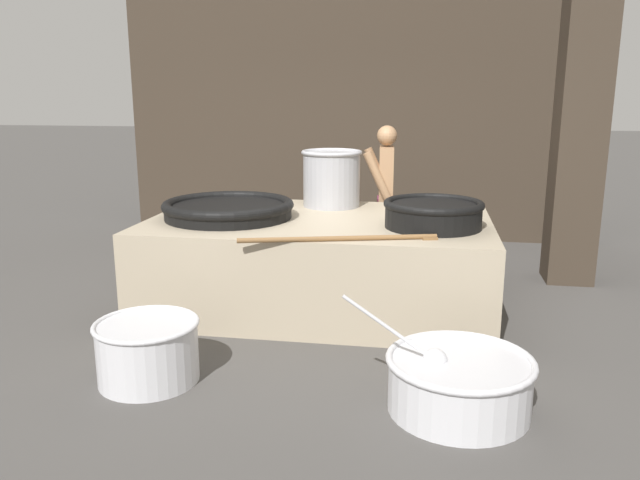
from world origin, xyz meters
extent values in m
plane|color=#474442|center=(0.00, 0.00, 0.00)|extent=(60.00, 60.00, 0.00)
cube|color=#382D23|center=(0.00, 3.03, 1.99)|extent=(6.41, 0.24, 3.97)
cube|color=#382D23|center=(2.49, 1.21, 1.99)|extent=(0.47, 0.47, 3.97)
cube|color=tan|center=(0.00, 0.00, 0.42)|extent=(3.13, 1.95, 0.83)
cylinder|color=black|center=(-0.85, -0.12, 0.89)|extent=(1.17, 1.17, 0.12)
torus|color=black|center=(-0.85, -0.12, 0.95)|extent=(1.22, 1.22, 0.09)
cylinder|color=black|center=(1.03, -0.23, 0.94)|extent=(0.83, 0.83, 0.20)
torus|color=black|center=(1.03, -0.23, 1.04)|extent=(0.86, 0.86, 0.07)
cylinder|color=#9E9EA3|center=(0.01, 0.66, 1.11)|extent=(0.58, 0.58, 0.55)
torus|color=#9E9EA3|center=(0.01, 0.66, 1.38)|extent=(0.62, 0.62, 0.04)
cylinder|color=brown|center=(0.29, -0.88, 0.85)|extent=(1.54, 0.45, 0.04)
cube|color=brown|center=(1.00, -0.68, 0.84)|extent=(0.14, 0.13, 0.02)
cylinder|color=#9E7551|center=(0.52, 1.36, 0.40)|extent=(0.12, 0.12, 0.80)
cylinder|color=#9E7551|center=(0.51, 1.53, 0.40)|extent=(0.12, 0.12, 0.80)
cube|color=#722D4C|center=(0.51, 1.44, 0.56)|extent=(0.21, 0.26, 0.52)
cube|color=#9E7551|center=(0.51, 1.44, 1.09)|extent=(0.19, 0.49, 0.59)
cylinder|color=#9E7551|center=(0.43, 1.20, 1.09)|extent=(0.33, 0.12, 0.54)
cylinder|color=#9E7551|center=(0.40, 1.68, 1.09)|extent=(0.33, 0.12, 0.54)
sphere|color=#9E7551|center=(0.51, 1.44, 1.51)|extent=(0.22, 0.22, 0.22)
cylinder|color=silver|center=(1.21, -1.89, 0.17)|extent=(0.89, 0.89, 0.34)
torus|color=silver|center=(1.21, -1.89, 0.34)|extent=(0.94, 0.94, 0.04)
cylinder|color=tan|center=(1.21, -1.89, 0.25)|extent=(0.78, 0.78, 0.09)
sphere|color=silver|center=(1.06, -1.90, 0.33)|extent=(0.16, 0.16, 0.16)
cylinder|color=silver|center=(0.77, -1.92, 0.54)|extent=(0.60, 0.06, 0.43)
cylinder|color=silver|center=(-0.91, -1.82, 0.21)|extent=(0.69, 0.69, 0.42)
torus|color=silver|center=(-0.91, -1.82, 0.42)|extent=(0.73, 0.73, 0.03)
cylinder|color=orange|center=(-0.91, -1.82, 0.30)|extent=(0.61, 0.61, 0.10)
cylinder|color=orange|center=(-0.90, -1.86, 0.37)|extent=(0.04, 0.03, 0.03)
cylinder|color=orange|center=(-1.03, -1.83, 0.38)|extent=(0.06, 0.07, 0.04)
cylinder|color=orange|center=(-0.72, -1.85, 0.37)|extent=(0.05, 0.04, 0.03)
cylinder|color=orange|center=(-0.90, -1.80, 0.37)|extent=(0.05, 0.05, 0.03)
cylinder|color=orange|center=(-0.93, -1.89, 0.38)|extent=(0.06, 0.06, 0.04)
cylinder|color=orange|center=(-0.93, -1.71, 0.38)|extent=(0.04, 0.05, 0.04)
cylinder|color=orange|center=(-0.74, -1.89, 0.37)|extent=(0.04, 0.06, 0.03)
cylinder|color=orange|center=(-0.87, -1.85, 0.38)|extent=(0.04, 0.05, 0.04)
cylinder|color=orange|center=(-0.94, -1.81, 0.37)|extent=(0.04, 0.06, 0.03)
cylinder|color=orange|center=(-0.85, -1.90, 0.37)|extent=(0.05, 0.05, 0.03)
camera|label=1|loc=(0.95, -5.61, 1.97)|focal=35.00mm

